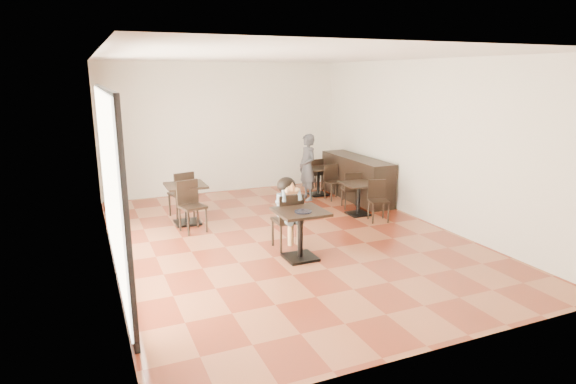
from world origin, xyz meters
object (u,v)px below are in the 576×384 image
child_table (300,235)px  cafe_table_left (187,204)px  child_chair (287,221)px  chair_left_a (181,194)px  cafe_table_mid (358,199)px  chair_mid_a (351,190)px  chair_left_b (192,207)px  cafe_table_back (318,181)px  adult_patron (307,167)px  chair_back_a (314,174)px  chair_back_b (334,183)px  child (287,213)px  chair_mid_b (379,201)px

child_table → cafe_table_left: child_table is taller
cafe_table_left → child_chair: bearing=-58.0°
child_table → chair_left_a: chair_left_a is taller
cafe_table_mid → cafe_table_left: bearing=166.8°
chair_mid_a → chair_left_b: chair_left_b is taller
cafe_table_mid → chair_left_b: bearing=175.7°
cafe_table_back → adult_patron: bearing=-146.1°
cafe_table_mid → chair_back_a: (0.14, 2.43, 0.07)m
child_table → cafe_table_back: bearing=59.3°
child_table → chair_back_a: (2.32, 4.22, 0.00)m
chair_left_b → chair_mid_a: bearing=-8.8°
chair_mid_a → chair_left_a: (-3.60, 0.81, 0.07)m
chair_back_b → cafe_table_left: bearing=-174.6°
chair_back_a → chair_back_b: 1.10m
adult_patron → child: bearing=-34.2°
adult_patron → chair_back_b: adult_patron is taller
cafe_table_back → cafe_table_mid: bearing=-90.1°
chair_left_a → child: bearing=102.9°
chair_left_b → chair_back_b: size_ratio=1.18×
cafe_table_left → chair_back_a: (3.60, 1.61, 0.01)m
cafe_table_left → adult_patron: bearing=14.2°
chair_mid_a → chair_mid_b: bearing=105.8°
cafe_table_left → chair_left_b: 0.56m
child_table → chair_left_a: size_ratio=0.84×
child_table → child_chair: bearing=90.0°
cafe_table_back → chair_back_a: chair_back_a is taller
chair_mid_b → chair_left_a: chair_left_a is taller
child_chair → chair_back_a: size_ratio=1.19×
adult_patron → chair_left_a: 3.04m
cafe_table_left → chair_back_a: chair_back_a is taller
cafe_table_back → chair_back_b: chair_back_b is taller
child_chair → chair_mid_a: size_ratio=1.18×
chair_mid_b → cafe_table_left: bearing=175.0°
cafe_table_mid → chair_mid_b: 0.57m
child_table → chair_back_a: chair_back_a is taller
cafe_table_mid → chair_back_a: bearing=86.7°
chair_mid_b → chair_back_b: bearing=105.7°
child_table → chair_back_a: bearing=61.2°
chair_back_a → chair_back_b: (0.00, -1.10, 0.00)m
cafe_table_mid → chair_left_a: size_ratio=0.71×
chair_mid_a → chair_back_a: (0.00, 1.88, -0.00)m
adult_patron → chair_back_a: bearing=142.8°
chair_left_b → chair_back_b: 3.76m
child → cafe_table_back: size_ratio=1.80×
child_chair → chair_mid_a: 2.93m
child_table → chair_left_a: bearing=112.2°
cafe_table_back → chair_left_a: size_ratio=0.71×
cafe_table_back → chair_left_b: (-3.46, -1.61, 0.14)m
chair_left_a → chair_left_b: same height
child_table → cafe_table_left: bearing=116.2°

